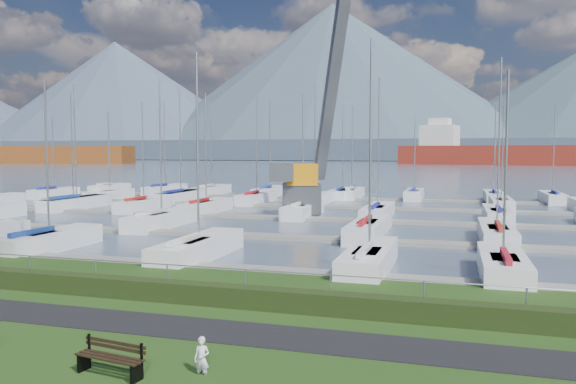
% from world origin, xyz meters
% --- Properties ---
extents(path, '(160.00, 2.00, 0.04)m').
position_xyz_m(path, '(0.00, -3.00, 0.01)').
color(path, black).
rests_on(path, grass).
extents(water, '(800.00, 540.00, 0.20)m').
position_xyz_m(water, '(0.00, 260.00, -0.40)').
color(water, '#49576B').
extents(hedge, '(80.00, 0.70, 0.70)m').
position_xyz_m(hedge, '(0.00, -0.40, 0.35)').
color(hedge, black).
rests_on(hedge, grass).
extents(fence, '(80.00, 0.04, 0.04)m').
position_xyz_m(fence, '(0.00, 0.00, 1.20)').
color(fence, gray).
rests_on(fence, grass).
extents(foothill, '(900.00, 80.00, 12.00)m').
position_xyz_m(foothill, '(0.00, 330.00, 6.00)').
color(foothill, '#3D4B5A').
rests_on(foothill, water).
extents(mountains, '(1190.00, 360.00, 115.00)m').
position_xyz_m(mountains, '(7.35, 404.62, 46.68)').
color(mountains, '#444E63').
rests_on(mountains, water).
extents(docks, '(90.00, 41.60, 0.25)m').
position_xyz_m(docks, '(0.00, 26.00, -0.22)').
color(docks, slate).
rests_on(docks, water).
extents(bench_right, '(1.84, 0.68, 0.85)m').
position_xyz_m(bench_right, '(1.17, -6.71, 0.42)').
color(bench_right, black).
rests_on(bench_right, grass).
extents(person, '(0.39, 0.26, 1.06)m').
position_xyz_m(person, '(3.20, -6.06, 0.53)').
color(person, silver).
rests_on(person, grass).
extents(crane, '(7.35, 13.05, 22.35)m').
position_xyz_m(crane, '(-3.22, 29.74, 5.33)').
color(crane, '#515258').
rests_on(crane, water).
extents(cargo_ship_west, '(83.53, 36.51, 21.50)m').
position_xyz_m(cargo_ship_west, '(-172.49, 189.29, 3.73)').
color(cargo_ship_west, brown).
rests_on(cargo_ship_west, water).
extents(cargo_ship_mid, '(103.64, 38.21, 21.50)m').
position_xyz_m(cargo_ship_mid, '(33.68, 221.80, 3.52)').
color(cargo_ship_mid, maroon).
rests_on(cargo_ship_mid, water).
extents(sailboat_fleet, '(76.13, 49.15, 13.03)m').
position_xyz_m(sailboat_fleet, '(-3.42, 29.13, 5.33)').
color(sailboat_fleet, navy).
rests_on(sailboat_fleet, water).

